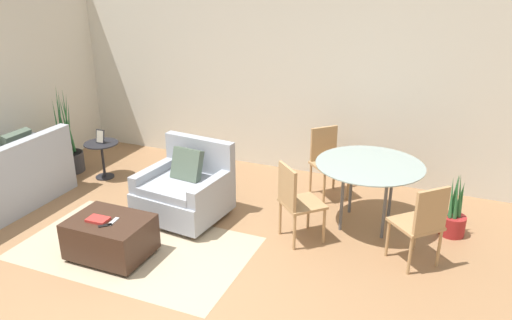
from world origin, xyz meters
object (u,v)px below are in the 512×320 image
Objects in this scene: book_stack at (98,219)px; dining_table at (369,170)px; tv_remote_primary at (105,225)px; dining_chair_far_left at (327,157)px; armchair at (185,190)px; dining_chair_near_right at (422,221)px; potted_plant_small at (454,218)px; dining_chair_near_left at (295,198)px; picture_frame at (100,136)px; potted_plant at (69,152)px; side_table at (102,153)px; tv_remote_secondary at (113,221)px; ottoman at (111,236)px.

dining_table is at bearing 36.24° from book_stack.
dining_chair_far_left is at bearing 57.00° from tv_remote_primary.
armchair is at bearing 73.07° from book_stack.
potted_plant_small is (0.30, 0.80, -0.31)m from dining_chair_near_right.
dining_chair_near_left is at bearing 35.87° from tv_remote_primary.
picture_frame is (-1.68, 0.57, 0.28)m from armchair.
side_table is at bearing -0.01° from potted_plant.
picture_frame is 4.71m from potted_plant_small.
potted_plant reaches higher than dining_table.
tv_remote_secondary is 3.72m from potted_plant_small.
armchair is 8.26× the size of tv_remote_primary.
tv_remote_primary is at bearing -100.01° from armchair.
side_table is (-1.49, 1.68, -0.06)m from tv_remote_secondary.
dining_table is 1.36× the size of dining_chair_near_left.
side_table is at bearing -179.31° from dining_table.
picture_frame is (-1.41, 1.66, 0.38)m from ottoman.
side_table reaches higher than tv_remote_primary.
potted_plant is at bearing 138.46° from book_stack.
book_stack is at bearing -160.16° from dining_chair_near_right.
side_table is at bearing 172.05° from dining_chair_near_right.
potted_plant is 1.45× the size of dining_chair_near_right.
tv_remote_secondary is at bearing 13.12° from book_stack.
book_stack reaches higher than ottoman.
armchair is at bearing -18.73° from side_table.
book_stack is at bearing -125.83° from dining_chair_far_left.
dining_table is (2.32, 1.70, 0.46)m from ottoman.
tv_remote_secondary is at bearing -123.66° from dining_chair_far_left.
armchair reaches higher than tv_remote_secondary.
picture_frame is at bearing 130.32° from ottoman.
potted_plant is 6.85× the size of picture_frame.
potted_plant_small reaches higher than tv_remote_secondary.
potted_plant_small is (4.69, 0.19, -0.41)m from picture_frame.
side_table is 0.59× the size of dining_chair_near_right.
armchair is 1.13m from tv_remote_secondary.
dining_chair_near_left is at bearing -11.29° from picture_frame.
side_table is 0.59× the size of dining_chair_far_left.
ottoman is 0.22m from tv_remote_secondary.
dining_table is 1.36× the size of dining_chair_far_left.
book_stack is 0.25× the size of dining_chair_near_right.
dining_table is 0.95m from dining_chair_near_left.
picture_frame is 0.21× the size of dining_chair_near_left.
ottoman is at bearing 163.72° from tv_remote_secondary.
dining_chair_near_right reaches higher than tv_remote_primary.
ottoman is 4.25× the size of picture_frame.
dining_table is 0.95m from dining_chair_far_left.
potted_plant_small is at bearing 8.62° from dining_table.
potted_plant_small is at bearing 31.38° from tv_remote_primary.
book_stack is 0.25× the size of dining_chair_far_left.
dining_table is (2.41, 1.76, 0.25)m from book_stack.
potted_plant is 3.76m from dining_chair_far_left.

